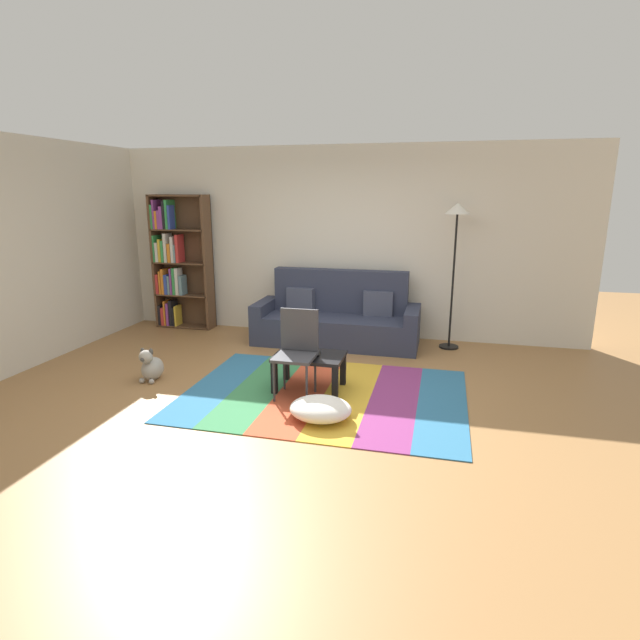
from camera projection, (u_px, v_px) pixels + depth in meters
name	position (u px, v px, depth m)	size (l,w,h in m)	color
ground_plane	(295.00, 397.00, 5.22)	(14.00, 14.00, 0.00)	#9E7042
back_wall	(345.00, 243.00, 7.29)	(6.80, 0.10, 2.70)	silver
left_wall	(53.00, 250.00, 6.38)	(0.10, 5.50, 2.70)	beige
rug	(324.00, 394.00, 5.28)	(2.89, 2.11, 0.01)	teal
couch	(337.00, 319.00, 7.04)	(2.26, 0.80, 1.00)	#2D3347
bookshelf	(176.00, 263.00, 7.74)	(0.90, 0.28, 2.02)	brown
coffee_table	(309.00, 361.00, 5.36)	(0.73, 0.49, 0.38)	black
pouf	(320.00, 409.00, 4.68)	(0.58, 0.50, 0.20)	white
dog	(151.00, 367.00, 5.66)	(0.22, 0.35, 0.40)	#9E998E
standing_lamp	(456.00, 228.00, 6.50)	(0.32, 0.32, 1.93)	black
tv_remote	(318.00, 354.00, 5.33)	(0.04, 0.15, 0.02)	black
folding_chair	(297.00, 346.00, 5.17)	(0.40, 0.40, 0.90)	#38383D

